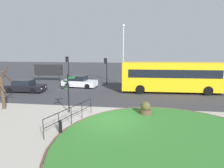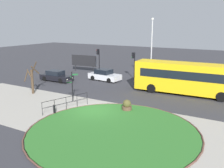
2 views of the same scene
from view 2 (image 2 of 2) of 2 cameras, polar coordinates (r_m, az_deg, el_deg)
name	(u,v)px [view 2 (image 2 of 2)]	position (r m, az deg, el deg)	size (l,w,h in m)	color
ground	(94,111)	(21.96, -4.06, -6.16)	(120.00, 120.00, 0.00)	#333338
sidewalk_paving	(83,117)	(20.74, -6.51, -7.39)	(32.00, 8.84, 0.02)	#9E998E
grass_island	(113,131)	(17.96, 0.23, -10.59)	(11.88, 11.88, 0.10)	#2D6B28
grass_kerb_ring	(113,131)	(17.95, 0.23, -10.58)	(12.19, 12.19, 0.11)	brown
signpost_directional	(72,84)	(24.34, -9.11, -0.03)	(0.89, 0.99, 2.98)	black
bollard_foreground	(54,109)	(21.65, -12.98, -5.58)	(0.19, 0.19, 0.83)	black
railing_grass_edge	(66,102)	(22.42, -10.40, -3.97)	(1.49, 4.35, 1.15)	black
bus_yellow	(187,78)	(27.70, 16.77, 1.33)	(11.16, 2.91, 3.36)	yellow
car_near_lane	(104,75)	(33.45, -1.72, 2.00)	(4.49, 2.28, 1.51)	silver
car_far_lane	(56,76)	(33.90, -12.57, 1.76)	(4.45, 1.81, 1.40)	black
traffic_light_near	(98,56)	(36.30, -3.15, 6.31)	(0.48, 0.32, 3.86)	black
traffic_light_far	(134,60)	(33.97, 4.92, 5.53)	(0.49, 0.30, 3.65)	black
lamppost_tall	(151,48)	(33.11, 8.97, 8.12)	(0.32, 0.32, 8.11)	#B7B7BC
billboard_left	(84,61)	(39.80, -6.40, 5.25)	(4.40, 0.56, 2.59)	black
planter_near_signpost	(127,106)	(21.89, 3.41, -4.96)	(0.84, 0.84, 1.00)	brown
street_tree_bare	(32,79)	(28.17, -17.73, 1.13)	(1.49, 1.46, 3.49)	#423323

